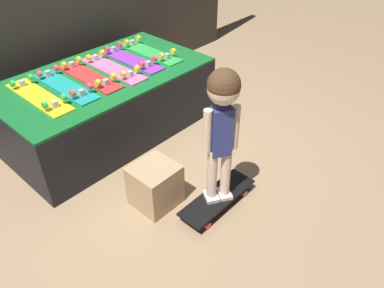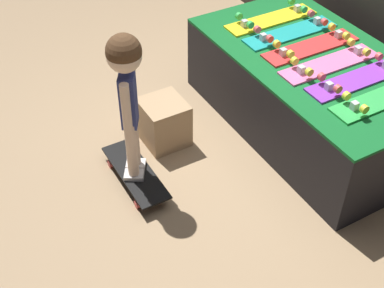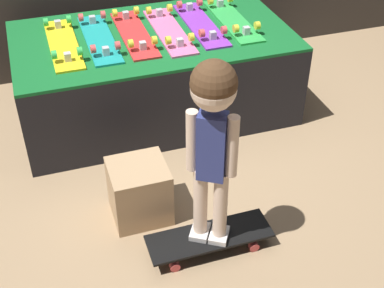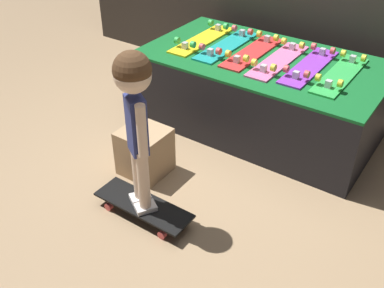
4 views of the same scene
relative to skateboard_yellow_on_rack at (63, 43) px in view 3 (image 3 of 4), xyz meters
The scene contains 11 objects.
ground_plane 1.03m from the skateboard_yellow_on_rack, 46.01° to the right, with size 16.00×16.00×0.00m, color #9E7F5B.
display_rack 0.66m from the skateboard_yellow_on_rack, ahead, with size 1.83×1.03×0.59m.
skateboard_yellow_on_rack is the anchor object (origin of this frame).
skateboard_teal_on_rack 0.23m from the skateboard_yellow_on_rack, ahead, with size 0.18×0.74×0.09m.
skateboard_red_on_rack 0.46m from the skateboard_yellow_on_rack, ahead, with size 0.18×0.74×0.09m.
skateboard_pink_on_rack 0.70m from the skateboard_yellow_on_rack, ahead, with size 0.18×0.74×0.09m.
skateboard_purple_on_rack 0.93m from the skateboard_yellow_on_rack, ahead, with size 0.18×0.74×0.09m.
skateboard_green_on_rack 1.16m from the skateboard_yellow_on_rack, ahead, with size 0.18×0.74×0.09m.
skateboard_on_floor 1.58m from the skateboard_yellow_on_rack, 70.32° to the right, with size 0.65×0.21×0.09m.
child 1.50m from the skateboard_yellow_on_rack, 70.32° to the right, with size 0.23×0.21×1.01m.
storage_box 1.15m from the skateboard_yellow_on_rack, 78.05° to the right, with size 0.31×0.30×0.33m.
Camera 3 is at (-0.76, -2.60, 2.13)m, focal length 50.00 mm.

